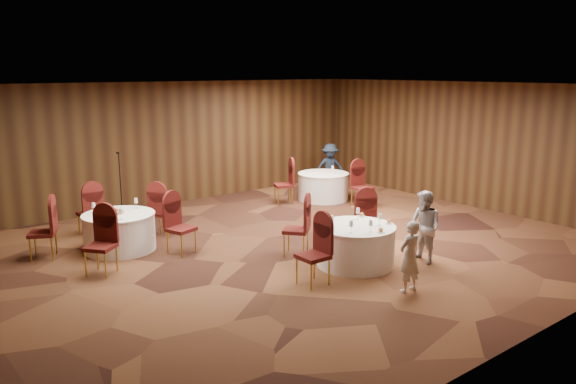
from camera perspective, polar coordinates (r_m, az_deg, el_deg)
ground at (r=11.26m, az=-0.17°, el=-5.78°), size 12.00×12.00×0.00m
room_shell at (r=10.81m, az=-0.17°, el=4.16°), size 12.00×12.00×12.00m
table_main at (r=10.33m, az=6.87°, el=-5.38°), size 1.44×1.44×0.74m
table_left at (r=11.58m, az=-16.74°, el=-3.87°), size 1.40×1.40×0.74m
table_right at (r=15.38m, az=3.60°, el=0.59°), size 1.39×1.39×0.74m
chairs_main at (r=10.55m, az=3.78°, el=-4.24°), size 2.88×1.99×1.00m
chairs_left at (r=11.55m, az=-17.03°, el=-3.29°), size 3.17×3.04×1.00m
chairs_right at (r=14.78m, az=3.52°, el=0.60°), size 2.03×2.19×1.00m
tabletop_main at (r=10.23m, az=7.98°, el=-2.85°), size 1.09×1.10×0.22m
tabletop_left at (r=11.47m, az=-16.90°, el=-1.73°), size 0.90×0.85×0.22m
tabletop_right at (r=15.23m, az=4.56°, el=2.47°), size 0.08×0.08×0.22m
mic_stand at (r=13.60m, az=-16.55°, el=-0.97°), size 0.24×0.24×1.66m
woman_a at (r=9.20m, az=12.25°, el=-6.44°), size 0.43×0.28×1.18m
woman_b at (r=10.61m, az=13.70°, el=-3.50°), size 0.61×0.73×1.35m
man_c at (r=16.43m, az=4.29°, el=2.49°), size 1.04×0.93×1.40m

